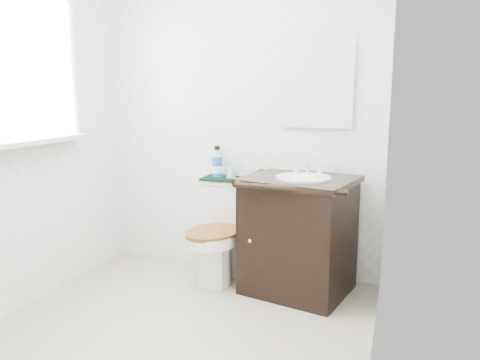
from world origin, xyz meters
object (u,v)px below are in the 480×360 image
Objects in this scene: trash_bin at (214,264)px; mouthwash_bottle at (217,163)px; cup at (231,172)px; toilet at (223,236)px; vanity at (299,232)px.

trash_bin is 1.29× the size of mouthwash_bottle.
toilet is at bearing -102.01° from cup.
cup is (0.03, 0.29, 0.64)m from trash_bin.
trash_bin is 0.77m from mouthwash_bottle.
vanity is at bearing -16.68° from mouthwash_bottle.
vanity is 0.66m from trash_bin.
vanity is at bearing -18.31° from cup.
vanity is 0.84m from mouthwash_bottle.
mouthwash_bottle is (-0.69, 0.21, 0.43)m from vanity.
vanity reaches higher than toilet.
mouthwash_bottle is at bearing 107.13° from trash_bin.
vanity reaches higher than trash_bin.
toilet reaches higher than trash_bin.
cup is (0.03, 0.12, 0.47)m from toilet.
cup reaches higher than trash_bin.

